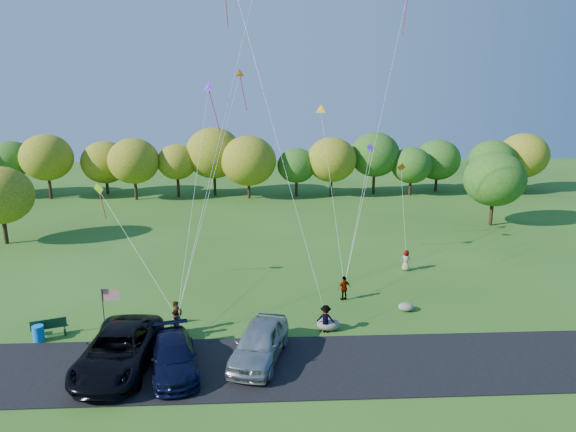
# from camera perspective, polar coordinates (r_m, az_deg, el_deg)

# --- Properties ---
(ground) EXTENTS (140.00, 140.00, 0.00)m
(ground) POSITION_cam_1_polar(r_m,az_deg,el_deg) (30.41, -4.59, -12.59)
(ground) COLOR #295418
(ground) RESTS_ON ground
(asphalt_lane) EXTENTS (44.00, 6.00, 0.06)m
(asphalt_lane) POSITION_cam_1_polar(r_m,az_deg,el_deg) (26.89, -4.85, -16.38)
(asphalt_lane) COLOR black
(asphalt_lane) RESTS_ON ground
(treeline) EXTENTS (74.70, 27.59, 8.49)m
(treeline) POSITION_cam_1_polar(r_m,az_deg,el_deg) (64.15, -6.34, 6.20)
(treeline) COLOR #382214
(treeline) RESTS_ON ground
(minivan_dark) EXTENTS (3.48, 7.08, 1.93)m
(minivan_dark) POSITION_cam_1_polar(r_m,az_deg,el_deg) (27.53, -18.35, -13.96)
(minivan_dark) COLOR black
(minivan_dark) RESTS_ON asphalt_lane
(minivan_navy) EXTENTS (3.30, 5.64, 1.53)m
(minivan_navy) POSITION_cam_1_polar(r_m,az_deg,el_deg) (26.66, -12.59, -15.00)
(minivan_navy) COLOR black
(minivan_navy) RESTS_ON asphalt_lane
(minivan_silver) EXTENTS (3.57, 5.92, 1.89)m
(minivan_silver) POSITION_cam_1_polar(r_m,az_deg,el_deg) (26.97, -3.20, -13.87)
(minivan_silver) COLOR #9CA3A6
(minivan_silver) RESTS_ON asphalt_lane
(flyer_a) EXTENTS (0.80, 0.84, 1.94)m
(flyer_a) POSITION_cam_1_polar(r_m,az_deg,el_deg) (30.30, -12.21, -10.95)
(flyer_a) COLOR #4C4C59
(flyer_a) RESTS_ON ground
(flyer_b) EXTENTS (1.01, 1.01, 1.65)m
(flyer_b) POSITION_cam_1_polar(r_m,az_deg,el_deg) (29.72, -12.33, -11.78)
(flyer_b) COLOR #4C4C59
(flyer_b) RESTS_ON ground
(flyer_c) EXTENTS (1.16, 0.81, 1.64)m
(flyer_c) POSITION_cam_1_polar(r_m,az_deg,el_deg) (29.90, 4.20, -11.32)
(flyer_c) COLOR #4C4C59
(flyer_c) RESTS_ON ground
(flyer_d) EXTENTS (1.04, 0.75, 1.64)m
(flyer_d) POSITION_cam_1_polar(r_m,az_deg,el_deg) (34.21, 6.27, -7.96)
(flyer_d) COLOR #4C4C59
(flyer_d) RESTS_ON ground
(flyer_e) EXTENTS (0.94, 0.87, 1.61)m
(flyer_e) POSITION_cam_1_polar(r_m,az_deg,el_deg) (40.24, 12.98, -4.83)
(flyer_e) COLOR #4C4C59
(flyer_e) RESTS_ON ground
(park_bench) EXTENTS (1.81, 0.89, 1.04)m
(park_bench) POSITION_cam_1_polar(r_m,az_deg,el_deg) (32.45, -24.99, -11.08)
(park_bench) COLOR #14371D
(park_bench) RESTS_ON ground
(trash_barrel) EXTENTS (0.61, 0.61, 0.92)m
(trash_barrel) POSITION_cam_1_polar(r_m,az_deg,el_deg) (32.09, -25.99, -11.67)
(trash_barrel) COLOR blue
(trash_barrel) RESTS_ON ground
(flag_assembly) EXTENTS (1.02, 0.66, 2.75)m
(flag_assembly) POSITION_cam_1_polar(r_m,az_deg,el_deg) (30.79, -19.36, -8.78)
(flag_assembly) COLOR black
(flag_assembly) RESTS_ON ground
(boulder_near) EXTENTS (1.33, 1.04, 0.67)m
(boulder_near) POSITION_cam_1_polar(r_m,az_deg,el_deg) (30.39, 4.49, -11.90)
(boulder_near) COLOR gray
(boulder_near) RESTS_ON ground
(boulder_far) EXTENTS (0.99, 0.82, 0.51)m
(boulder_far) POSITION_cam_1_polar(r_m,az_deg,el_deg) (33.49, 12.97, -9.81)
(boulder_far) COLOR gray
(boulder_far) RESTS_ON ground
(kites_aloft) EXTENTS (22.58, 14.18, 19.76)m
(kites_aloft) POSITION_cam_1_polar(r_m,az_deg,el_deg) (40.21, -1.51, 22.20)
(kites_aloft) COLOR #CE5016
(kites_aloft) RESTS_ON ground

